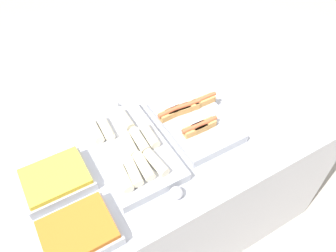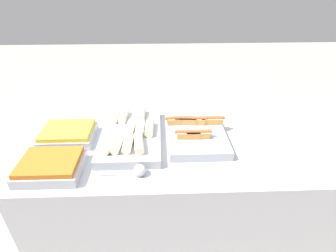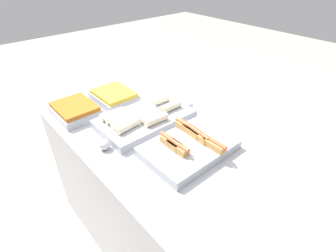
% 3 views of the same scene
% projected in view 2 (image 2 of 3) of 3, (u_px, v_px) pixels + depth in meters
% --- Properties ---
extents(ground_plane, '(12.00, 12.00, 0.00)m').
position_uv_depth(ground_plane, '(176.00, 236.00, 1.95)').
color(ground_plane, '#ADA393').
extents(counter, '(1.62, 0.87, 0.88)m').
position_uv_depth(counter, '(177.00, 194.00, 1.73)').
color(counter, '#A8AAB2').
rests_on(counter, ground_plane).
extents(tray_hotdogs, '(0.34, 0.46, 0.10)m').
position_uv_depth(tray_hotdogs, '(195.00, 132.00, 1.49)').
color(tray_hotdogs, '#A8AAB2').
rests_on(tray_hotdogs, counter).
extents(tray_wraps, '(0.33, 0.55, 0.10)m').
position_uv_depth(tray_wraps, '(131.00, 134.00, 1.47)').
color(tray_wraps, '#A8AAB2').
rests_on(tray_wraps, counter).
extents(tray_side_front, '(0.29, 0.23, 0.07)m').
position_uv_depth(tray_side_front, '(51.00, 166.00, 1.23)').
color(tray_side_front, '#A8AAB2').
rests_on(tray_side_front, counter).
extents(tray_side_back, '(0.29, 0.23, 0.07)m').
position_uv_depth(tray_side_back, '(68.00, 134.00, 1.47)').
color(tray_side_back, '#A8AAB2').
rests_on(tray_side_back, counter).
extents(serving_spoon_near, '(0.22, 0.06, 0.06)m').
position_uv_depth(serving_spoon_near, '(138.00, 171.00, 1.21)').
color(serving_spoon_near, silver).
rests_on(serving_spoon_near, counter).
extents(serving_spoon_far, '(0.20, 0.06, 0.06)m').
position_uv_depth(serving_spoon_far, '(143.00, 110.00, 1.75)').
color(serving_spoon_far, silver).
rests_on(serving_spoon_far, counter).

